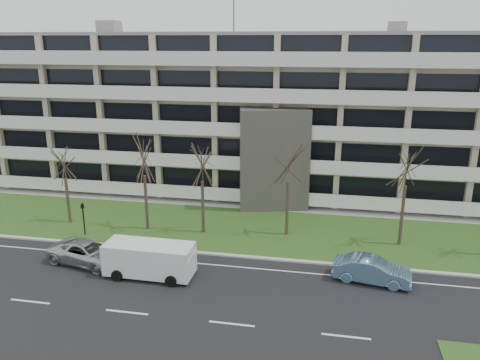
% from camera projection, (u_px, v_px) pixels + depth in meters
% --- Properties ---
extents(ground, '(160.00, 160.00, 0.00)m').
position_uv_depth(ground, '(232.00, 324.00, 25.07)').
color(ground, black).
rests_on(ground, ground).
extents(grass_verge, '(90.00, 10.00, 0.06)m').
position_uv_depth(grass_verge, '(265.00, 230.00, 37.29)').
color(grass_verge, '#294D19').
rests_on(grass_verge, ground).
extents(curb, '(90.00, 0.35, 0.12)m').
position_uv_depth(curb, '(255.00, 258.00, 32.58)').
color(curb, '#B2B2AD').
rests_on(curb, ground).
extents(sidewalk, '(90.00, 2.00, 0.08)m').
position_uv_depth(sidewalk, '(273.00, 207.00, 42.46)').
color(sidewalk, '#B2B2AD').
rests_on(sidewalk, ground).
extents(lane_edge_line, '(90.00, 0.12, 0.01)m').
position_uv_depth(lane_edge_line, '(252.00, 268.00, 31.18)').
color(lane_edge_line, white).
rests_on(lane_edge_line, ground).
extents(apartment_building, '(60.50, 15.10, 18.75)m').
position_uv_depth(apartment_building, '(283.00, 113.00, 46.70)').
color(apartment_building, '#C1B396').
rests_on(apartment_building, ground).
extents(silver_pickup, '(5.95, 3.62, 1.54)m').
position_uv_depth(silver_pickup, '(89.00, 253.00, 31.71)').
color(silver_pickup, silver).
rests_on(silver_pickup, ground).
extents(blue_sedan, '(5.00, 2.43, 1.58)m').
position_uv_depth(blue_sedan, '(372.00, 270.00, 29.24)').
color(blue_sedan, '#70A0C3').
rests_on(blue_sedan, ground).
extents(white_van, '(5.72, 2.42, 2.21)m').
position_uv_depth(white_van, '(150.00, 257.00, 29.82)').
color(white_van, white).
rests_on(white_van, ground).
extents(pedestrian_signal, '(0.30, 0.27, 2.65)m').
position_uv_depth(pedestrian_signal, '(83.00, 215.00, 35.99)').
color(pedestrian_signal, black).
rests_on(pedestrian_signal, ground).
extents(tree_1, '(3.44, 3.44, 6.88)m').
position_uv_depth(tree_1, '(64.00, 160.00, 37.43)').
color(tree_1, '#382B21').
rests_on(tree_1, ground).
extents(tree_2, '(4.02, 4.02, 8.05)m').
position_uv_depth(tree_2, '(143.00, 154.00, 35.81)').
color(tree_2, '#382B21').
rests_on(tree_2, ground).
extents(tree_3, '(3.81, 3.81, 7.62)m').
position_uv_depth(tree_3, '(202.00, 160.00, 35.24)').
color(tree_3, '#382B21').
rests_on(tree_3, ground).
extents(tree_4, '(3.84, 3.84, 7.69)m').
position_uv_depth(tree_4, '(289.00, 161.00, 34.81)').
color(tree_4, '#382B21').
rests_on(tree_4, ground).
extents(tree_5, '(4.12, 4.12, 8.24)m').
position_uv_depth(tree_5, '(408.00, 161.00, 32.88)').
color(tree_5, '#382B21').
rests_on(tree_5, ground).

